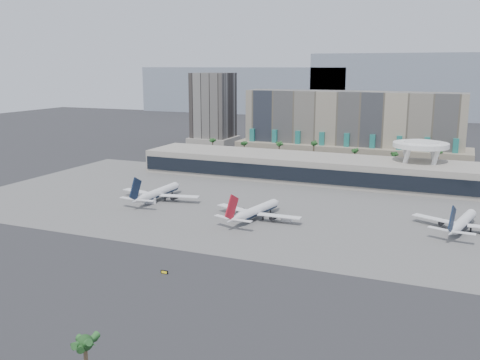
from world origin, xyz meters
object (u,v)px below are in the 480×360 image
at_px(airliner_centre, 255,211).
at_px(service_vehicle_a, 150,200).
at_px(airliner_left, 158,193).
at_px(taxiway_sign, 164,272).
at_px(airliner_right, 462,222).
at_px(service_vehicle_b, 287,219).

height_order(airliner_centre, service_vehicle_a, airliner_centre).
height_order(airliner_left, service_vehicle_a, airliner_left).
xyz_separation_m(airliner_left, airliner_centre, (49.29, -10.75, -0.11)).
bearing_deg(taxiway_sign, airliner_centre, 83.98).
bearing_deg(airliner_left, airliner_right, 3.13).
relative_size(service_vehicle_a, taxiway_sign, 2.31).
xyz_separation_m(airliner_right, service_vehicle_a, (-122.18, -9.67, -1.96)).
bearing_deg(airliner_right, airliner_centre, -156.13).
height_order(airliner_right, service_vehicle_b, airliner_right).
bearing_deg(service_vehicle_a, service_vehicle_b, -26.85).
bearing_deg(airliner_centre, airliner_right, 22.41).
distance_m(airliner_right, taxiway_sign, 107.02).
xyz_separation_m(airliner_centre, taxiway_sign, (-3.94, -60.32, -2.79)).
bearing_deg(airliner_centre, taxiway_sign, -82.86).
bearing_deg(service_vehicle_b, airliner_right, 11.45).
xyz_separation_m(airliner_right, service_vehicle_b, (-60.55, -12.71, -2.22)).
bearing_deg(airliner_right, airliner_left, -165.78).
bearing_deg(service_vehicle_a, airliner_right, -19.50).
distance_m(airliner_centre, taxiway_sign, 60.51).
bearing_deg(airliner_centre, airliner_left, 178.58).
xyz_separation_m(airliner_centre, service_vehicle_b, (11.74, 2.04, -2.28)).
bearing_deg(taxiway_sign, service_vehicle_b, 73.60).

